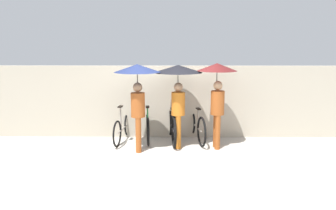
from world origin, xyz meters
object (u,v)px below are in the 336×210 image
at_px(parked_bicycle_1, 147,126).
at_px(pedestrian_center, 178,80).
at_px(pedestrian_leading, 137,82).
at_px(pedestrian_trailing, 217,83).
at_px(parked_bicycle_3, 196,126).
at_px(parked_bicycle_0, 123,127).
at_px(parked_bicycle_2, 172,126).

relative_size(parked_bicycle_1, pedestrian_center, 0.84).
distance_m(pedestrian_leading, pedestrian_trailing, 1.86).
height_order(parked_bicycle_3, pedestrian_leading, pedestrian_leading).
relative_size(parked_bicycle_0, parked_bicycle_3, 0.92).
height_order(pedestrian_leading, pedestrian_center, pedestrian_leading).
bearing_deg(parked_bicycle_1, parked_bicycle_0, 91.14).
xyz_separation_m(pedestrian_leading, pedestrian_trailing, (1.84, 0.24, -0.05)).
xyz_separation_m(parked_bicycle_2, pedestrian_trailing, (1.06, -0.48, 1.16)).
distance_m(parked_bicycle_1, parked_bicycle_3, 1.26).
bearing_deg(parked_bicycle_0, parked_bicycle_3, -80.88).
xyz_separation_m(parked_bicycle_0, parked_bicycle_2, (1.25, -0.02, 0.04)).
xyz_separation_m(parked_bicycle_1, pedestrian_trailing, (1.69, -0.58, 1.19)).
xyz_separation_m(parked_bicycle_3, pedestrian_center, (-0.48, -0.51, 1.23)).
bearing_deg(parked_bicycle_1, pedestrian_center, -130.08).
relative_size(pedestrian_leading, pedestrian_center, 1.02).
height_order(parked_bicycle_0, pedestrian_center, pedestrian_center).
relative_size(parked_bicycle_3, pedestrian_center, 0.91).
relative_size(parked_bicycle_3, pedestrian_leading, 0.89).
distance_m(parked_bicycle_0, parked_bicycle_1, 0.63).
bearing_deg(pedestrian_trailing, parked_bicycle_2, 150.58).
bearing_deg(parked_bicycle_3, parked_bicycle_2, 87.01).
height_order(parked_bicycle_2, pedestrian_leading, pedestrian_leading).
distance_m(parked_bicycle_2, parked_bicycle_3, 0.63).
relative_size(parked_bicycle_0, parked_bicycle_1, 1.00).
distance_m(parked_bicycle_2, pedestrian_trailing, 1.65).
distance_m(parked_bicycle_0, pedestrian_center, 1.94).
relative_size(parked_bicycle_2, pedestrian_leading, 0.92).
height_order(parked_bicycle_0, parked_bicycle_1, parked_bicycle_0).
relative_size(parked_bicycle_1, parked_bicycle_2, 0.90).
bearing_deg(pedestrian_trailing, parked_bicycle_0, 162.89).
relative_size(parked_bicycle_2, parked_bicycle_3, 1.03).
height_order(parked_bicycle_1, pedestrian_trailing, pedestrian_trailing).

